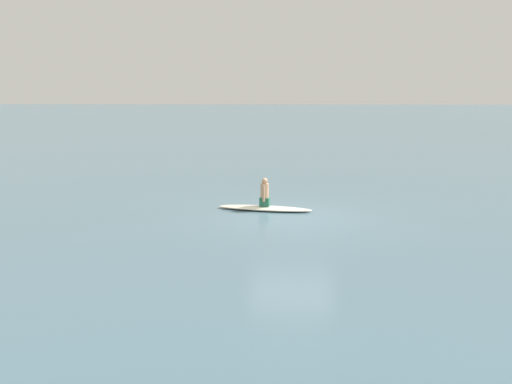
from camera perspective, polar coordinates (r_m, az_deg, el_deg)
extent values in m
plane|color=slate|center=(15.10, 4.13, -2.84)|extent=(400.00, 400.00, 0.00)
ellipsoid|color=silver|center=(15.96, 0.98, -1.83)|extent=(3.04, 1.01, 0.13)
cube|color=#26664C|center=(15.91, 0.98, -1.11)|extent=(0.33, 0.28, 0.28)
cylinder|color=tan|center=(15.85, 0.98, 0.14)|extent=(0.29, 0.29, 0.47)
sphere|color=tan|center=(15.79, 0.99, 1.27)|extent=(0.19, 0.19, 0.19)
cylinder|color=tan|center=(15.70, 0.87, -0.18)|extent=(0.08, 0.08, 0.51)
cylinder|color=tan|center=(16.01, 1.09, 0.03)|extent=(0.08, 0.08, 0.51)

